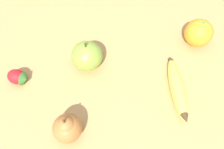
% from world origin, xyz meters
% --- Properties ---
extents(ground_plane, '(3.00, 3.00, 0.00)m').
position_xyz_m(ground_plane, '(0.00, 0.00, 0.00)').
color(ground_plane, tan).
extents(banana, '(0.08, 0.18, 0.04)m').
position_xyz_m(banana, '(0.18, -0.03, 0.02)').
color(banana, '#DBCC4C').
rests_on(banana, ground_plane).
extents(orange, '(0.08, 0.08, 0.08)m').
position_xyz_m(orange, '(0.22, 0.15, 0.04)').
color(orange, orange).
rests_on(orange, ground_plane).
extents(pear, '(0.06, 0.06, 0.08)m').
position_xyz_m(pear, '(-0.06, -0.19, 0.04)').
color(pear, '#A36633').
rests_on(pear, ground_plane).
extents(strawberry, '(0.06, 0.04, 0.04)m').
position_xyz_m(strawberry, '(-0.23, -0.08, 0.02)').
color(strawberry, red).
rests_on(strawberry, ground_plane).
extents(apple, '(0.08, 0.08, 0.09)m').
position_xyz_m(apple, '(-0.07, 0.01, 0.04)').
color(apple, olive).
rests_on(apple, ground_plane).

